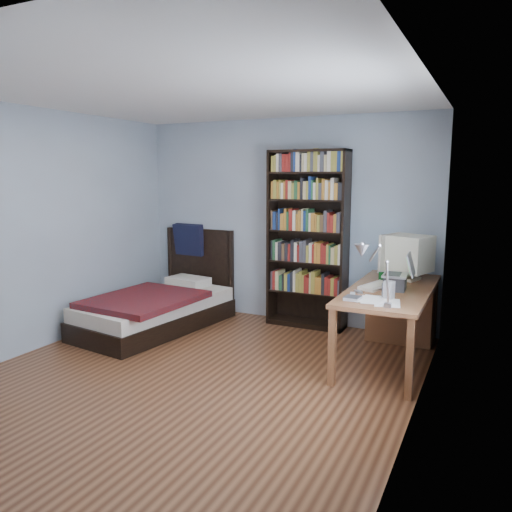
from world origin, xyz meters
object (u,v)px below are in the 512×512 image
Objects in this scene: speaker at (389,290)px; bed at (160,305)px; soda_can at (382,277)px; keyboard at (376,286)px; desk_lamp at (366,257)px; laptop at (397,279)px; bookshelf at (307,239)px; crt_monitor at (407,254)px; desk at (399,307)px.

bed reaches higher than speaker.
bed reaches higher than soda_can.
keyboard is 3.92× the size of soda_can.
desk_lamp is 5.25× the size of soda_can.
laptop reaches higher than soda_can.
keyboard is 0.20× the size of bookshelf.
keyboard is 0.29m from soda_can.
laptop is 0.21m from keyboard.
crt_monitor is 0.25× the size of bed.
laptop reaches higher than keyboard.
soda_can is (-0.21, 0.30, -0.05)m from laptop.
speaker is 1.46× the size of soda_can.
bed is (-2.57, -0.31, -0.53)m from soda_can.
bookshelf reaches higher than laptop.
speaker is 0.08× the size of bed.
desk is at bearing 60.26° from soda_can.
laptop is 0.37m from soda_can.
laptop is 1.09m from desk_lamp.
crt_monitor is at bearing 11.09° from bed.
laptop is 2.84m from bed.
laptop is at bearing -55.69° from soda_can.
speaker is (-0.00, -0.93, -0.19)m from crt_monitor.
bookshelf is at bearing 26.73° from bed.
desk_lamp is at bearing -20.69° from bed.
desk_lamp reaches higher than bed.
speaker is 1.70m from bookshelf.
desk is 3.30× the size of crt_monitor.
desk_lamp is (-0.06, -1.03, 0.36)m from laptop.
bed is (-2.72, 1.03, -0.94)m from desk_lamp.
desk_lamp is at bearing -92.26° from crt_monitor.
desk_lamp is at bearing -65.74° from keyboard.
bed is at bearing -153.27° from bookshelf.
bookshelf is at bearing 153.48° from soda_can.
desk_lamp is 1.34× the size of keyboard.
soda_can is (-0.15, 1.33, -0.41)m from desk_lamp.
desk_lamp is 1.40m from soda_can.
desk is 0.69m from laptop.
soda_can reaches higher than keyboard.
crt_monitor is (0.07, -0.01, 0.58)m from desk.
laptop is 2.25× the size of speaker.
bookshelf reaches higher than soda_can.
desk is at bearing 107.84° from speaker.
desk is at bearing 96.60° from laptop.
bookshelf reaches higher than bed.
bed is at bearing 159.31° from desk_lamp.
laptop is at bearing -83.40° from desk.
speaker is at bearing -90.07° from crt_monitor.
bookshelf reaches higher than speaker.
desk_lamp reaches higher than keyboard.
speaker is at bearing -89.93° from laptop.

